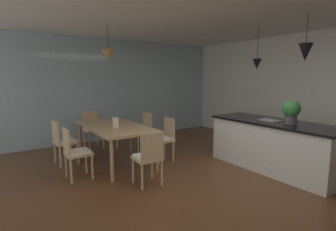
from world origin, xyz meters
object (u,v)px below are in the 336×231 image
(chair_near_right, at_px, (75,151))
(chair_kitchen_end, at_px, (149,156))
(chair_far_left, at_px, (143,130))
(chair_far_right, at_px, (164,138))
(chair_near_left, at_px, (63,141))
(chair_window_end, at_px, (93,128))
(kitchen_island, at_px, (274,145))
(dining_table, at_px, (114,128))
(potted_plant_on_island, at_px, (291,111))
(vase_on_dining_table, at_px, (116,123))

(chair_near_right, relative_size, chair_kitchen_end, 1.00)
(chair_far_left, height_order, chair_far_right, same)
(chair_far_left, height_order, chair_near_left, same)
(chair_window_end, distance_m, chair_far_left, 1.27)
(chair_far_left, height_order, kitchen_island, kitchen_island)
(dining_table, bearing_deg, chair_window_end, -179.85)
(dining_table, xyz_separation_m, chair_near_right, (0.45, -0.88, -0.22))
(chair_near_right, bearing_deg, chair_window_end, 154.24)
(chair_kitchen_end, bearing_deg, dining_table, 179.88)
(chair_far_right, bearing_deg, potted_plant_on_island, 37.14)
(chair_near_right, bearing_deg, chair_kitchen_end, 43.67)
(chair_near_right, xyz_separation_m, kitchen_island, (1.56, 3.16, -0.01))
(dining_table, bearing_deg, chair_near_left, -116.78)
(chair_kitchen_end, relative_size, kitchen_island, 0.37)
(dining_table, distance_m, chair_window_end, 1.38)
(chair_kitchen_end, distance_m, vase_on_dining_table, 1.18)
(chair_near_left, height_order, chair_far_right, same)
(chair_window_end, height_order, chair_far_left, same)
(chair_near_right, xyz_separation_m, chair_near_left, (-0.89, 0.00, 0.00))
(chair_near_left, relative_size, chair_far_right, 1.00)
(chair_kitchen_end, xyz_separation_m, kitchen_island, (0.64, 2.28, -0.01))
(chair_near_right, relative_size, chair_near_left, 1.00)
(chair_window_end, relative_size, kitchen_island, 0.37)
(chair_far_left, bearing_deg, chair_far_right, -0.00)
(chair_near_right, xyz_separation_m, vase_on_dining_table, (-0.20, 0.81, 0.38))
(dining_table, distance_m, kitchen_island, 3.05)
(vase_on_dining_table, bearing_deg, dining_table, 164.06)
(chair_kitchen_end, height_order, vase_on_dining_table, vase_on_dining_table)
(chair_near_left, bearing_deg, kitchen_island, 52.18)
(vase_on_dining_table, bearing_deg, potted_plant_on_island, 48.94)
(chair_window_end, distance_m, vase_on_dining_table, 1.66)
(chair_window_end, xyz_separation_m, chair_kitchen_end, (2.73, 0.00, 0.00))
(dining_table, bearing_deg, potted_plant_on_island, 44.76)
(kitchen_island, xyz_separation_m, potted_plant_on_island, (0.29, 0.00, 0.67))
(chair_near_left, bearing_deg, chair_far_right, 63.05)
(kitchen_island, height_order, potted_plant_on_island, potted_plant_on_island)
(kitchen_island, bearing_deg, dining_table, -131.38)
(dining_table, relative_size, chair_near_left, 2.29)
(potted_plant_on_island, relative_size, vase_on_dining_table, 2.10)
(chair_near_left, relative_size, chair_kitchen_end, 1.00)
(chair_near_left, distance_m, chair_far_right, 1.97)
(kitchen_island, distance_m, vase_on_dining_table, 2.96)
(chair_near_left, bearing_deg, potted_plant_on_island, 49.03)
(chair_near_right, relative_size, chair_far_right, 1.00)
(dining_table, relative_size, vase_on_dining_table, 10.14)
(chair_far_left, distance_m, vase_on_dining_table, 1.24)
(chair_near_left, bearing_deg, chair_near_right, -0.01)
(dining_table, bearing_deg, chair_far_left, 117.10)
(chair_near_left, distance_m, kitchen_island, 4.00)
(chair_far_left, distance_m, chair_kitchen_end, 2.02)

